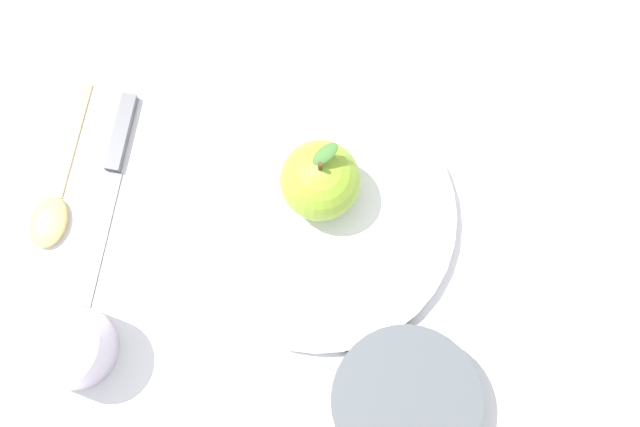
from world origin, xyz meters
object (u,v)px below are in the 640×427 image
(cup, at_px, (65,346))
(side_bowl, at_px, (405,401))
(apple, at_px, (320,181))
(knife, at_px, (109,184))
(dinner_plate, at_px, (320,216))
(spoon, at_px, (53,205))

(cup, bearing_deg, side_bowl, -74.83)
(apple, distance_m, knife, 0.20)
(dinner_plate, height_order, side_bowl, side_bowl)
(apple, xyz_separation_m, cup, (-0.21, 0.14, -0.02))
(dinner_plate, distance_m, cup, 0.24)
(dinner_plate, distance_m, spoon, 0.24)
(knife, bearing_deg, apple, -68.89)
(spoon, bearing_deg, knife, -43.99)
(side_bowl, relative_size, knife, 0.58)
(spoon, bearing_deg, side_bowl, -94.81)
(apple, bearing_deg, dinner_plate, -156.09)
(dinner_plate, xyz_separation_m, knife, (-0.05, 0.19, -0.01))
(cup, distance_m, knife, 0.15)
(cup, relative_size, spoon, 0.44)
(knife, relative_size, spoon, 1.31)
(spoon, bearing_deg, apple, -63.61)
(side_bowl, xyz_separation_m, spoon, (0.03, 0.35, -0.02))
(side_bowl, bearing_deg, knife, 77.97)
(dinner_plate, height_order, knife, dinner_plate)
(dinner_plate, height_order, spoon, dinner_plate)
(spoon, bearing_deg, dinner_plate, -68.66)
(dinner_plate, relative_size, side_bowl, 1.97)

